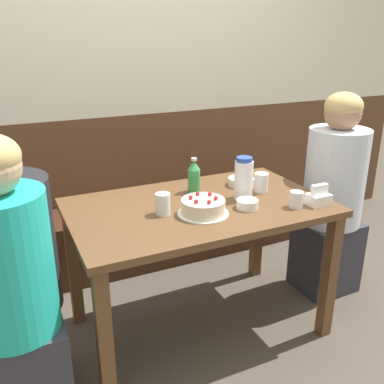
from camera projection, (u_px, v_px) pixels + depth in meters
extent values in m
plane|color=#4C4238|center=(198.00, 326.00, 2.36)|extent=(12.00, 12.00, 0.00)
cube|color=brown|center=(135.00, 184.00, 3.08)|extent=(4.80, 0.04, 1.00)
cube|color=#381E11|center=(147.00, 232.00, 3.00)|extent=(2.28, 0.38, 0.42)
cube|color=brown|center=(199.00, 208.00, 2.12)|extent=(1.27, 0.77, 0.03)
cube|color=brown|center=(105.00, 343.00, 1.73)|extent=(0.06, 0.06, 0.69)
cube|color=brown|center=(329.00, 277.00, 2.19)|extent=(0.06, 0.06, 0.69)
cube|color=brown|center=(74.00, 266.00, 2.30)|extent=(0.06, 0.06, 0.69)
cube|color=brown|center=(257.00, 227.00, 2.76)|extent=(0.06, 0.06, 0.69)
cylinder|color=white|center=(203.00, 213.00, 2.00)|extent=(0.24, 0.24, 0.01)
cylinder|color=beige|center=(203.00, 206.00, 1.98)|extent=(0.21, 0.21, 0.07)
sphere|color=red|center=(196.00, 201.00, 1.92)|extent=(0.02, 0.02, 0.02)
sphere|color=red|center=(209.00, 202.00, 1.92)|extent=(0.02, 0.02, 0.02)
sphere|color=red|center=(216.00, 198.00, 1.96)|extent=(0.02, 0.02, 0.02)
sphere|color=red|center=(210.00, 194.00, 2.01)|extent=(0.02, 0.02, 0.02)
sphere|color=red|center=(198.00, 194.00, 2.02)|extent=(0.02, 0.02, 0.02)
sphere|color=red|center=(191.00, 197.00, 1.97)|extent=(0.02, 0.02, 0.02)
cylinder|color=white|center=(243.00, 180.00, 2.15)|extent=(0.09, 0.09, 0.20)
cylinder|color=#28479E|center=(244.00, 159.00, 2.11)|extent=(0.08, 0.08, 0.02)
cylinder|color=#388E4C|center=(194.00, 181.00, 2.26)|extent=(0.07, 0.07, 0.12)
cone|color=#388E4C|center=(194.00, 165.00, 2.23)|extent=(0.07, 0.07, 0.05)
cylinder|color=silver|center=(194.00, 159.00, 2.22)|extent=(0.03, 0.03, 0.01)
cube|color=white|center=(318.00, 199.00, 2.10)|extent=(0.11, 0.08, 0.05)
cube|color=white|center=(319.00, 189.00, 2.08)|extent=(0.09, 0.03, 0.05)
cylinder|color=white|center=(247.00, 204.00, 2.06)|extent=(0.11, 0.11, 0.04)
cylinder|color=white|center=(241.00, 182.00, 2.37)|extent=(0.14, 0.14, 0.04)
cylinder|color=silver|center=(163.00, 204.00, 1.98)|extent=(0.07, 0.07, 0.10)
cylinder|color=silver|center=(261.00, 182.00, 2.26)|extent=(0.08, 0.08, 0.10)
cylinder|color=silver|center=(296.00, 199.00, 2.06)|extent=(0.07, 0.07, 0.08)
cube|color=#33333D|center=(22.00, 351.00, 1.86)|extent=(0.34, 0.30, 0.45)
cylinder|color=black|center=(5.00, 248.00, 1.68)|extent=(0.39, 0.39, 0.55)
cube|color=#33333D|center=(325.00, 255.00, 2.66)|extent=(0.34, 0.30, 0.45)
cylinder|color=silver|center=(335.00, 177.00, 2.49)|extent=(0.34, 0.34, 0.57)
sphere|color=#A87A5B|center=(343.00, 112.00, 2.35)|extent=(0.20, 0.20, 0.20)
ellipsoid|color=tan|center=(344.00, 106.00, 2.34)|extent=(0.21, 0.21, 0.15)
cube|color=#33333D|center=(25.00, 373.00, 1.73)|extent=(0.34, 0.30, 0.45)
cylinder|color=#1EB2A3|center=(7.00, 265.00, 1.56)|extent=(0.34, 0.34, 0.56)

